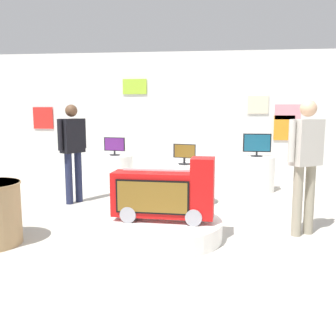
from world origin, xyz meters
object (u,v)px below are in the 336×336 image
at_px(tv_on_center_rear, 114,146).
at_px(tv_on_far_right, 184,153).
at_px(display_pedestal_left_rear, 256,174).
at_px(novelty_firetruck_tv, 165,195).
at_px(display_pedestal_far_right, 184,185).
at_px(shopper_browsing_rear, 306,157).
at_px(tv_on_left_rear, 257,144).
at_px(shopper_browsing_near_truck, 73,146).
at_px(display_pedestal_center_rear, 115,172).
at_px(main_display_pedestal, 163,229).

height_order(tv_on_center_rear, tv_on_far_right, tv_on_center_rear).
distance_m(display_pedestal_left_rear, tv_on_far_right, 1.91).
distance_m(novelty_firetruck_tv, display_pedestal_left_rear, 3.34).
height_order(novelty_firetruck_tv, tv_on_center_rear, tv_on_center_rear).
distance_m(display_pedestal_far_right, shopper_browsing_rear, 2.20).
distance_m(display_pedestal_left_rear, tv_on_center_rear, 2.82).
bearing_deg(tv_on_left_rear, shopper_browsing_rear, -83.78).
relative_size(tv_on_left_rear, shopper_browsing_near_truck, 0.32).
bearing_deg(shopper_browsing_near_truck, display_pedestal_left_rear, 23.34).
distance_m(tv_on_center_rear, display_pedestal_far_right, 1.93).
bearing_deg(display_pedestal_far_right, display_pedestal_left_rear, 44.57).
xyz_separation_m(display_pedestal_left_rear, tv_on_center_rear, (-2.77, -0.14, 0.53)).
bearing_deg(display_pedestal_far_right, display_pedestal_center_rear, 142.03).
relative_size(display_pedestal_center_rear, shopper_browsing_rear, 0.43).
bearing_deg(display_pedestal_left_rear, display_pedestal_center_rear, -177.09).
height_order(display_pedestal_left_rear, shopper_browsing_rear, shopper_browsing_rear).
height_order(novelty_firetruck_tv, display_pedestal_left_rear, novelty_firetruck_tv).
height_order(main_display_pedestal, tv_on_far_right, tv_on_far_right).
xyz_separation_m(novelty_firetruck_tv, tv_on_center_rear, (-1.36, 2.88, 0.31)).
height_order(novelty_firetruck_tv, shopper_browsing_rear, shopper_browsing_rear).
bearing_deg(display_pedestal_far_right, tv_on_center_rear, 142.11).
bearing_deg(shopper_browsing_near_truck, display_pedestal_center_rear, 72.13).
relative_size(display_pedestal_far_right, shopper_browsing_rear, 0.47).
xyz_separation_m(display_pedestal_center_rear, shopper_browsing_near_truck, (-0.40, -1.23, 0.63)).
xyz_separation_m(novelty_firetruck_tv, shopper_browsing_rear, (1.70, 0.36, 0.43)).
height_order(tv_on_center_rear, display_pedestal_far_right, tv_on_center_rear).
height_order(tv_on_center_rear, shopper_browsing_near_truck, shopper_browsing_near_truck).
distance_m(display_pedestal_center_rear, tv_on_center_rear, 0.53).
xyz_separation_m(display_pedestal_left_rear, shopper_browsing_near_truck, (-3.17, -1.37, 0.63)).
distance_m(display_pedestal_center_rear, display_pedestal_far_right, 1.86).
xyz_separation_m(display_pedestal_center_rear, shopper_browsing_rear, (3.06, -2.52, 0.65)).
height_order(shopper_browsing_near_truck, shopper_browsing_rear, shopper_browsing_rear).
bearing_deg(main_display_pedestal, novelty_firetruck_tv, -18.48).
bearing_deg(novelty_firetruck_tv, tv_on_far_right, 86.53).
relative_size(display_pedestal_left_rear, shopper_browsing_near_truck, 0.43).
height_order(main_display_pedestal, display_pedestal_center_rear, display_pedestal_center_rear).
bearing_deg(tv_on_center_rear, tv_on_far_right, -37.95).
bearing_deg(shopper_browsing_rear, tv_on_far_right, 139.23).
distance_m(main_display_pedestal, display_pedestal_left_rear, 3.35).
relative_size(tv_on_far_right, shopper_browsing_near_truck, 0.23).
bearing_deg(shopper_browsing_near_truck, display_pedestal_far_right, 2.50).
relative_size(main_display_pedestal, display_pedestal_far_right, 1.81).
relative_size(main_display_pedestal, tv_on_far_right, 3.88).
bearing_deg(tv_on_center_rear, main_display_pedestal, -65.05).
height_order(main_display_pedestal, shopper_browsing_rear, shopper_browsing_rear).
xyz_separation_m(tv_on_far_right, shopper_browsing_near_truck, (-1.86, -0.08, 0.11)).
relative_size(display_pedestal_left_rear, display_pedestal_far_right, 0.89).
bearing_deg(tv_on_center_rear, shopper_browsing_rear, -39.45).
distance_m(main_display_pedestal, tv_on_left_rear, 3.43).
bearing_deg(tv_on_center_rear, shopper_browsing_near_truck, -107.96).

